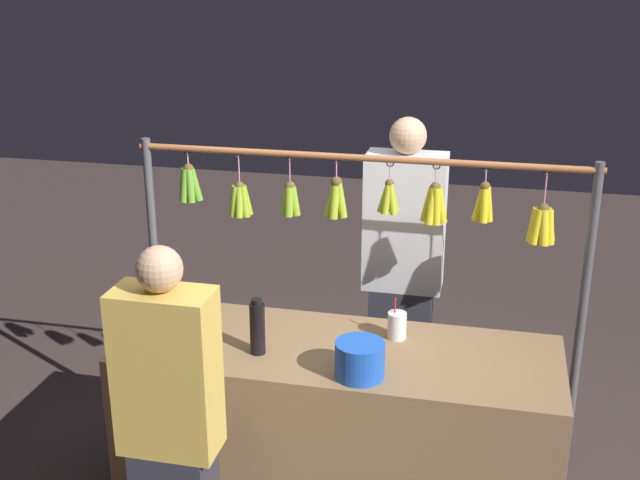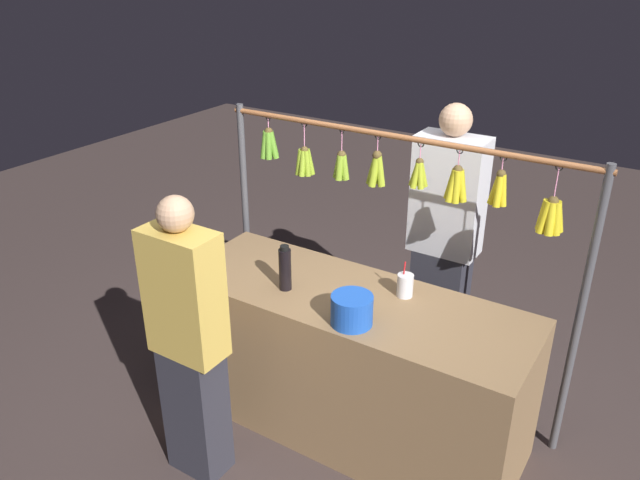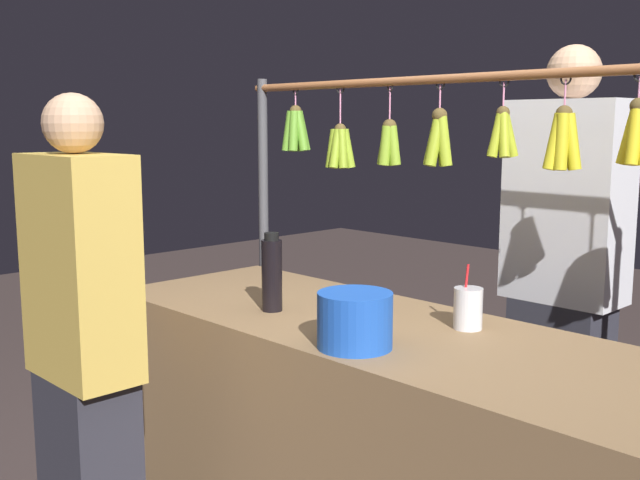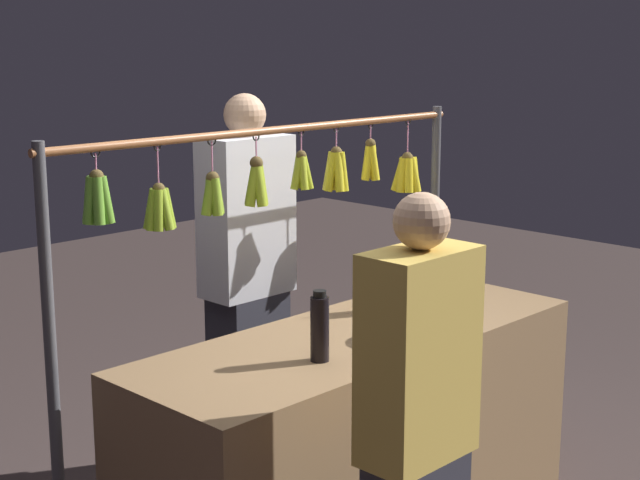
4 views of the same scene
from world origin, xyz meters
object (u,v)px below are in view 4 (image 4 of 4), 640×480
at_px(blue_bucket, 425,318).
at_px(drink_cup, 368,298).
at_px(water_bottle, 320,327).
at_px(vendor_person, 247,286).
at_px(customer_person, 417,448).

relative_size(blue_bucket, drink_cup, 1.07).
distance_m(water_bottle, blue_bucket, 0.49).
relative_size(water_bottle, blue_bucket, 1.25).
relative_size(water_bottle, vendor_person, 0.15).
height_order(water_bottle, drink_cup, water_bottle).
bearing_deg(customer_person, blue_bucket, -143.51).
bearing_deg(blue_bucket, customer_person, 36.49).
height_order(drink_cup, customer_person, customer_person).
relative_size(vendor_person, customer_person, 1.12).
bearing_deg(blue_bucket, water_bottle, -12.52).
xyz_separation_m(blue_bucket, vendor_person, (-0.05, -1.09, -0.08)).
bearing_deg(drink_cup, water_bottle, 25.82).
bearing_deg(water_bottle, vendor_person, -118.04).
xyz_separation_m(blue_bucket, drink_cup, (-0.11, -0.39, -0.01)).
xyz_separation_m(blue_bucket, customer_person, (0.65, 0.48, -0.18)).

